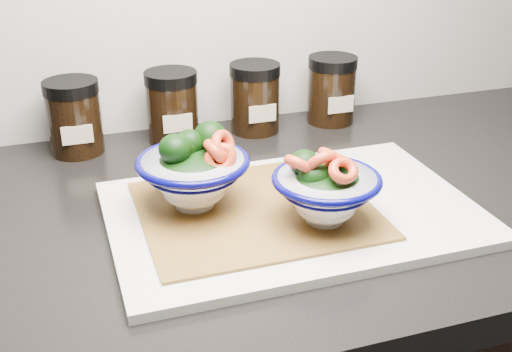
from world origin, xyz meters
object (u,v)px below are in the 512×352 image
object	(u,v)px
cutting_board	(292,213)
bowl_left	(194,171)
bowl_right	(325,190)
spice_jar_d	(332,90)
spice_jar_a	(74,117)
spice_jar_c	(255,98)
spice_jar_b	(172,107)

from	to	relation	value
cutting_board	bowl_left	size ratio (longest dim) A/B	3.23
bowl_right	spice_jar_d	xyz separation A→B (m)	(0.16, 0.34, 0.00)
bowl_right	spice_jar_d	world-z (taller)	bowl_right
cutting_board	bowl_left	world-z (taller)	bowl_left
cutting_board	spice_jar_a	bearing A→B (deg)	128.90
spice_jar_c	bowl_left	bearing A→B (deg)	-122.49
spice_jar_b	cutting_board	bearing A→B (deg)	-73.27
spice_jar_d	bowl_right	bearing A→B (deg)	-115.51
spice_jar_d	cutting_board	bearing A→B (deg)	-122.06
cutting_board	bowl_right	xyz separation A→B (m)	(0.02, -0.05, 0.05)
cutting_board	bowl_right	world-z (taller)	bowl_right
bowl_left	spice_jar_d	xyz separation A→B (m)	(0.30, 0.25, -0.00)
spice_jar_a	spice_jar_b	bearing A→B (deg)	0.00
spice_jar_b	spice_jar_a	bearing A→B (deg)	180.00
cutting_board	spice_jar_a	size ratio (longest dim) A/B	3.98
spice_jar_a	spice_jar_d	bearing A→B (deg)	0.00
bowl_right	spice_jar_a	world-z (taller)	bowl_right
spice_jar_b	bowl_left	bearing A→B (deg)	-95.55
spice_jar_c	bowl_right	bearing A→B (deg)	-94.36
bowl_right	spice_jar_b	bearing A→B (deg)	108.02
cutting_board	spice_jar_d	distance (m)	0.35
bowl_left	bowl_right	bearing A→B (deg)	-32.79
spice_jar_a	spice_jar_d	world-z (taller)	same
bowl_right	spice_jar_a	bearing A→B (deg)	127.37
spice_jar_a	cutting_board	bearing A→B (deg)	-51.10
bowl_left	spice_jar_a	distance (m)	0.28
bowl_left	spice_jar_d	world-z (taller)	bowl_left
spice_jar_c	spice_jar_b	bearing A→B (deg)	180.00
bowl_right	spice_jar_b	world-z (taller)	bowl_right
bowl_right	spice_jar_c	distance (m)	0.34
bowl_left	spice_jar_c	bearing A→B (deg)	57.51
spice_jar_a	spice_jar_d	size ratio (longest dim) A/B	1.00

